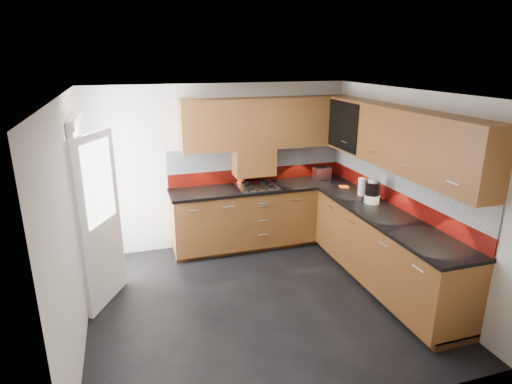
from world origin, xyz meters
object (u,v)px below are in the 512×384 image
object	(u,v)px
gas_hob	(257,186)
food_processor	(372,192)
utensil_pot	(241,178)
toaster	(322,173)

from	to	relation	value
gas_hob	food_processor	bearing A→B (deg)	-42.85
gas_hob	food_processor	distance (m)	1.65
gas_hob	utensil_pot	world-z (taller)	utensil_pot
gas_hob	toaster	world-z (taller)	toaster
utensil_pot	toaster	xyz separation A→B (m)	(1.26, -0.13, -0.00)
utensil_pot	food_processor	size ratio (longest dim) A/B	1.26
gas_hob	utensil_pot	distance (m)	0.31
utensil_pot	gas_hob	bearing A→B (deg)	-53.48
gas_hob	utensil_pot	bearing A→B (deg)	126.52
gas_hob	food_processor	size ratio (longest dim) A/B	1.74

